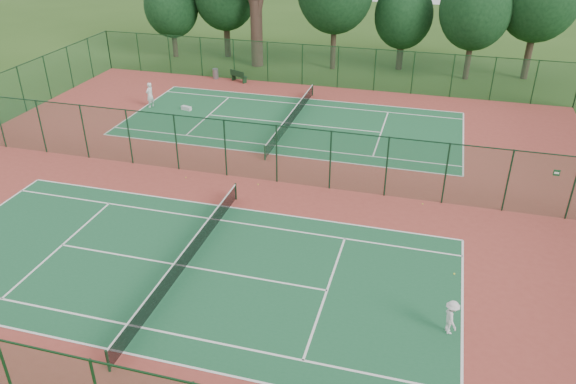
% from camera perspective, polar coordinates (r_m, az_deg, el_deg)
% --- Properties ---
extents(ground, '(120.00, 120.00, 0.00)m').
position_cam_1_polar(ground, '(32.74, -3.72, 1.39)').
color(ground, '#2B4C18').
rests_on(ground, ground).
extents(red_pad, '(40.00, 36.00, 0.01)m').
position_cam_1_polar(red_pad, '(32.74, -3.72, 1.39)').
color(red_pad, maroon).
rests_on(red_pad, ground).
extents(court_near, '(23.77, 10.97, 0.01)m').
position_cam_1_polar(court_near, '(25.66, -10.26, -7.45)').
color(court_near, '#1B5734').
rests_on(court_near, red_pad).
extents(court_far, '(23.77, 10.97, 0.01)m').
position_cam_1_polar(court_far, '(40.58, 0.40, 6.99)').
color(court_far, '#1D5C35').
rests_on(court_far, red_pad).
extents(fence_north, '(40.00, 0.09, 3.50)m').
position_cam_1_polar(fence_north, '(48.33, 3.27, 12.68)').
color(fence_north, '#174729').
rests_on(fence_north, ground).
extents(fence_divider, '(40.00, 0.09, 3.50)m').
position_cam_1_polar(fence_divider, '(31.98, -3.82, 4.20)').
color(fence_divider, '#194D2C').
rests_on(fence_divider, ground).
extents(tennis_net_near, '(0.10, 12.90, 0.97)m').
position_cam_1_polar(tennis_net_near, '(25.36, -10.36, -6.48)').
color(tennis_net_near, '#12331C').
rests_on(tennis_net_near, ground).
extents(tennis_net_far, '(0.10, 12.90, 0.97)m').
position_cam_1_polar(tennis_net_far, '(40.39, 0.41, 7.69)').
color(tennis_net_far, '#163E24').
rests_on(tennis_net_far, ground).
extents(player_near, '(0.81, 1.05, 1.44)m').
position_cam_1_polar(player_near, '(22.36, 16.25, -12.12)').
color(player_near, silver).
rests_on(player_near, court_near).
extents(player_far, '(0.61, 0.79, 1.92)m').
position_cam_1_polar(player_far, '(44.77, -13.86, 9.56)').
color(player_far, silver).
rests_on(player_far, court_far).
extents(trash_bin, '(0.50, 0.50, 0.89)m').
position_cam_1_polar(trash_bin, '(51.05, -7.37, 11.83)').
color(trash_bin, slate).
rests_on(trash_bin, red_pad).
extents(bench, '(1.70, 1.13, 1.02)m').
position_cam_1_polar(bench, '(49.93, -5.06, 11.67)').
color(bench, black).
rests_on(bench, red_pad).
extents(kit_bag, '(0.85, 0.49, 0.30)m').
position_cam_1_polar(kit_bag, '(43.80, -10.29, 8.38)').
color(kit_bag, silver).
rests_on(kit_bag, red_pad).
extents(stray_ball_a, '(0.07, 0.07, 0.07)m').
position_cam_1_polar(stray_ball_a, '(31.97, -3.06, 0.79)').
color(stray_ball_a, '#CCD732').
rests_on(stray_ball_a, red_pad).
extents(stray_ball_b, '(0.06, 0.06, 0.06)m').
position_cam_1_polar(stray_ball_b, '(30.80, 13.51, -1.18)').
color(stray_ball_b, '#D1F539').
rests_on(stray_ball_b, red_pad).
extents(stray_ball_c, '(0.07, 0.07, 0.07)m').
position_cam_1_polar(stray_ball_c, '(33.23, -10.34, 1.47)').
color(stray_ball_c, '#CDD932').
rests_on(stray_ball_c, red_pad).
extents(evergreen_row, '(39.00, 5.00, 12.00)m').
position_cam_1_polar(evergreen_row, '(54.61, 5.21, 12.55)').
color(evergreen_row, black).
rests_on(evergreen_row, ground).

